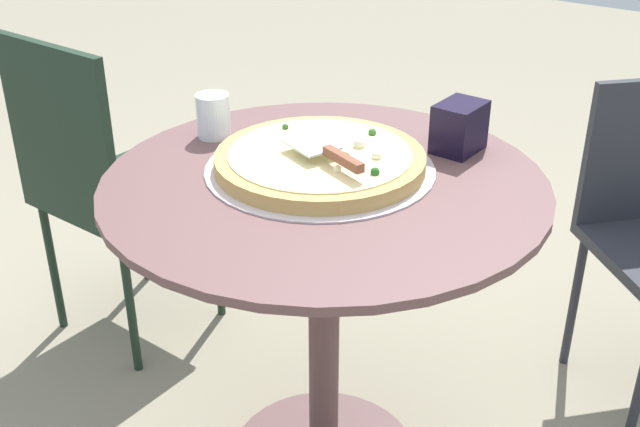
{
  "coord_description": "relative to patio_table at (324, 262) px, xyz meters",
  "views": [
    {
      "loc": [
        -0.8,
        1.14,
        1.41
      ],
      "look_at": [
        0.03,
        -0.03,
        0.64
      ],
      "focal_mm": 44.33,
      "sensor_mm": 36.0,
      "label": 1
    }
  ],
  "objects": [
    {
      "name": "patio_chair_corner",
      "position": [
        0.78,
        -0.07,
        -0.04
      ],
      "size": [
        0.41,
        0.41,
        0.89
      ],
      "color": "#1B2D20",
      "rests_on": "ground"
    },
    {
      "name": "patio_table",
      "position": [
        0.0,
        0.0,
        0.0
      ],
      "size": [
        0.88,
        0.88,
        0.74
      ],
      "color": "brown",
      "rests_on": "ground"
    },
    {
      "name": "napkin_dispenser",
      "position": [
        -0.15,
        -0.28,
        0.24
      ],
      "size": [
        0.09,
        0.11,
        0.1
      ],
      "primitive_type": "cube",
      "rotation": [
        0.0,
        0.0,
        4.68
      ],
      "color": "black",
      "rests_on": "patio_table"
    },
    {
      "name": "pizza_server",
      "position": [
        -0.01,
        0.0,
        0.25
      ],
      "size": [
        0.21,
        0.12,
        0.02
      ],
      "color": "silver",
      "rests_on": "pizza_on_tray"
    },
    {
      "name": "drinking_cup",
      "position": [
        0.32,
        -0.04,
        0.24
      ],
      "size": [
        0.07,
        0.07,
        0.1
      ],
      "primitive_type": "cylinder",
      "color": "silver",
      "rests_on": "patio_table"
    },
    {
      "name": "pizza_on_tray",
      "position": [
        0.03,
        -0.03,
        0.21
      ],
      "size": [
        0.46,
        0.46,
        0.06
      ],
      "color": "silver",
      "rests_on": "patio_table"
    }
  ]
}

